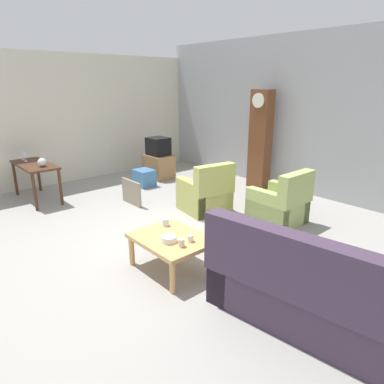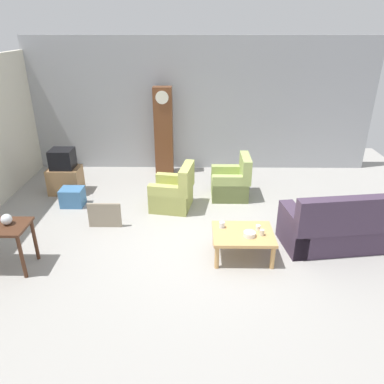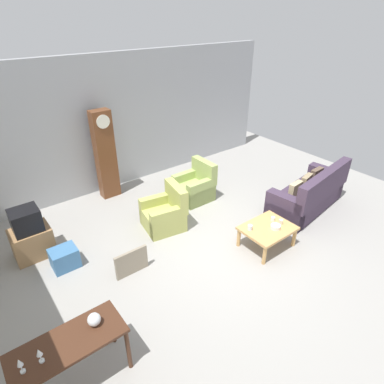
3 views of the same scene
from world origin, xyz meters
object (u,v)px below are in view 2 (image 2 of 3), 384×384
cup_cream_tall (262,232)px  armchair_olive_far (232,183)px  framed_picture_leaning (105,215)px  armchair_olive_near (174,194)px  grandfather_clock (164,131)px  cup_blue_rimmed (222,225)px  glass_dome_cloche (6,219)px  coffee_table_wood (243,236)px  tv_crt (62,159)px  bowl_white_stacked (250,234)px  storage_box_blue (73,197)px  couch_floral (348,227)px  tv_stand_cabinet (66,180)px  cup_white_porcelain (258,227)px

cup_cream_tall → armchair_olive_far: bearing=96.3°
framed_picture_leaning → cup_cream_tall: (2.69, -0.98, 0.24)m
armchair_olive_near → armchair_olive_far: bearing=23.9°
grandfather_clock → framed_picture_leaning: grandfather_clock is taller
armchair_olive_far → cup_blue_rimmed: bearing=-99.4°
glass_dome_cloche → cup_blue_rimmed: size_ratio=1.63×
coffee_table_wood → tv_crt: tv_crt is taller
cup_cream_tall → tv_crt: bearing=147.2°
framed_picture_leaning → bowl_white_stacked: 2.71m
tv_crt → glass_dome_cloche: 2.76m
storage_box_blue → cup_blue_rimmed: cup_blue_rimmed is taller
framed_picture_leaning → cup_blue_rimmed: bearing=-19.9°
coffee_table_wood → tv_crt: (-3.63, 2.45, 0.41)m
couch_floral → tv_stand_cabinet: 5.81m
armchair_olive_near → tv_crt: (-2.43, 0.73, 0.48)m
framed_picture_leaning → storage_box_blue: size_ratio=1.33×
armchair_olive_near → cup_cream_tall: armchair_olive_near is taller
tv_crt → framed_picture_leaning: tv_crt is taller
cup_white_porcelain → cup_cream_tall: (0.03, -0.17, 0.01)m
glass_dome_cloche → cup_cream_tall: bearing=3.6°
grandfather_clock → cup_white_porcelain: grandfather_clock is taller
couch_floral → cup_blue_rimmed: size_ratio=22.25×
grandfather_clock → cup_white_porcelain: (1.78, -3.57, -0.59)m
armchair_olive_near → bowl_white_stacked: (1.28, -1.83, 0.17)m
bowl_white_stacked → cup_cream_tall: bearing=9.7°
tv_stand_cabinet → storage_box_blue: size_ratio=1.50×
armchair_olive_far → glass_dome_cloche: bearing=-144.0°
tv_stand_cabinet → grandfather_clock: bearing=30.1°
tv_crt → cup_cream_tall: (3.90, -2.52, -0.30)m
bowl_white_stacked → storage_box_blue: bearing=150.7°
storage_box_blue → cup_blue_rimmed: 3.39m
coffee_table_wood → framed_picture_leaning: size_ratio=1.60×
cup_white_porcelain → cup_cream_tall: 0.17m
tv_stand_cabinet → tv_crt: 0.50m
couch_floral → cup_blue_rimmed: (-2.11, -0.18, 0.13)m
tv_crt → grandfather_clock: bearing=30.1°
armchair_olive_far → coffee_table_wood: size_ratio=0.96×
armchair_olive_near → armchair_olive_far: 1.33m
tv_crt → bowl_white_stacked: tv_crt is taller
tv_crt → cup_white_porcelain: size_ratio=5.94×
storage_box_blue → bowl_white_stacked: (3.36, -1.89, 0.28)m
armchair_olive_near → grandfather_clock: size_ratio=0.44×
couch_floral → cup_blue_rimmed: 2.12m
coffee_table_wood → cup_white_porcelain: 0.28m
couch_floral → storage_box_blue: couch_floral is taller
cup_blue_rimmed → bowl_white_stacked: (0.41, -0.26, -0.01)m
couch_floral → armchair_olive_near: couch_floral is taller
couch_floral → cup_white_porcelain: size_ratio=27.22×
tv_crt → armchair_olive_near: bearing=-16.7°
framed_picture_leaning → tv_stand_cabinet: bearing=128.3°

